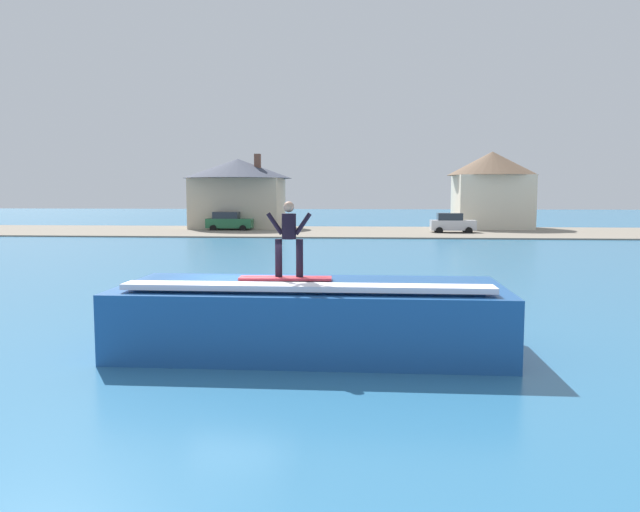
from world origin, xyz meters
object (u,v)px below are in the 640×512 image
at_px(car_near_shore, 229,221).
at_px(wave_crest, 312,316).
at_px(surfer, 289,235).
at_px(house_with_chimney, 238,188).
at_px(surfboard, 286,278).
at_px(tree_tall_bare, 480,177).
at_px(car_far_shore, 452,223).
at_px(house_gabled_white, 492,187).

bearing_deg(car_near_shore, wave_crest, -74.92).
distance_m(surfer, car_near_shore, 47.08).
relative_size(car_near_shore, house_with_chimney, 0.40).
distance_m(surfboard, surfer, 0.98).
xyz_separation_m(car_near_shore, tree_tall_bare, (24.78, 6.57, 4.39)).
height_order(car_far_shore, house_gabled_white, house_gabled_white).
relative_size(surfer, car_far_shore, 0.42).
xyz_separation_m(house_gabled_white, tree_tall_bare, (-0.97, 0.97, 1.03)).
bearing_deg(tree_tall_bare, house_gabled_white, -44.81).
height_order(wave_crest, surfer, surfer).
relative_size(surfer, house_gabled_white, 0.19).
xyz_separation_m(house_with_chimney, tree_tall_bare, (24.68, 2.82, 1.17)).
xyz_separation_m(surfboard, house_gabled_white, (14.13, 51.24, 2.56)).
relative_size(house_with_chimney, tree_tall_bare, 1.58).
xyz_separation_m(surfboard, car_far_shore, (9.26, 43.56, -0.79)).
bearing_deg(car_far_shore, tree_tall_bare, 65.73).
distance_m(wave_crest, tree_tall_bare, 53.43).
xyz_separation_m(car_far_shore, tree_tall_bare, (3.90, 8.65, 4.39)).
bearing_deg(surfboard, car_far_shore, 78.00).
bearing_deg(surfboard, house_gabled_white, 74.59).
distance_m(wave_crest, surfer, 2.01).
bearing_deg(car_far_shore, surfboard, -102.00).
xyz_separation_m(surfer, car_near_shore, (-11.70, 45.57, -1.76)).
height_order(surfer, car_far_shore, surfer).
relative_size(surfer, tree_tall_bare, 0.24).
bearing_deg(wave_crest, house_gabled_white, 75.01).
distance_m(car_near_shore, house_with_chimney, 4.95).
bearing_deg(house_gabled_white, surfer, -105.35).
height_order(surfer, tree_tall_bare, tree_tall_bare).
bearing_deg(surfboard, house_with_chimney, 103.14).
bearing_deg(wave_crest, house_with_chimney, 103.86).
xyz_separation_m(surfer, house_gabled_white, (14.05, 51.18, 1.59)).
relative_size(car_near_shore, house_gabled_white, 0.49).
bearing_deg(house_with_chimney, wave_crest, -76.14).
distance_m(surfboard, house_with_chimney, 50.77).
bearing_deg(wave_crest, tree_tall_bare, 76.29).
distance_m(car_near_shore, house_gabled_white, 26.57).
height_order(wave_crest, car_near_shore, car_near_shore).
relative_size(wave_crest, house_gabled_white, 0.97).
bearing_deg(car_near_shore, house_with_chimney, 88.51).
bearing_deg(house_with_chimney, tree_tall_bare, 6.52).
relative_size(wave_crest, surfboard, 4.22).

